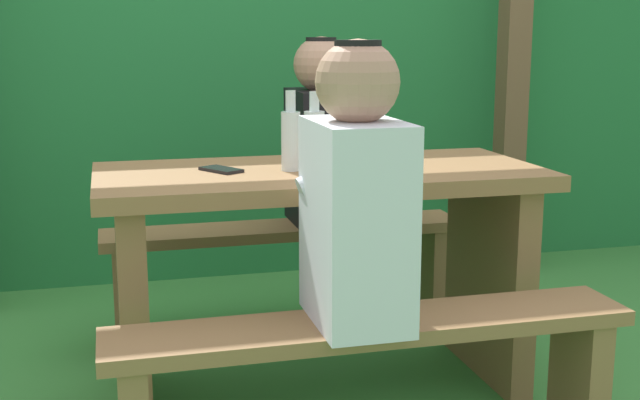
# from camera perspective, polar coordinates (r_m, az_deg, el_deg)

# --- Properties ---
(ground_plane) EXTENTS (12.00, 12.00, 0.00)m
(ground_plane) POSITION_cam_1_polar(r_m,az_deg,el_deg) (2.84, 0.00, -12.92)
(ground_plane) COLOR #3C883A
(hedge_backdrop) EXTENTS (6.40, 0.86, 2.11)m
(hedge_backdrop) POSITION_cam_1_polar(r_m,az_deg,el_deg) (4.37, -6.10, 9.88)
(hedge_backdrop) COLOR #237337
(hedge_backdrop) RESTS_ON ground_plane
(pergola_post_right) EXTENTS (0.12, 0.12, 2.20)m
(pergola_post_right) POSITION_cam_1_polar(r_m,az_deg,el_deg) (4.11, 13.26, 10.19)
(pergola_post_right) COLOR brown
(pergola_post_right) RESTS_ON ground_plane
(picnic_table) EXTENTS (1.40, 0.64, 0.75)m
(picnic_table) POSITION_cam_1_polar(r_m,az_deg,el_deg) (2.67, 0.00, -2.93)
(picnic_table) COLOR olive
(picnic_table) RESTS_ON ground_plane
(bench_near) EXTENTS (1.40, 0.24, 0.44)m
(bench_near) POSITION_cam_1_polar(r_m,az_deg,el_deg) (2.22, 3.66, -11.22)
(bench_near) COLOR olive
(bench_near) RESTS_ON ground_plane
(bench_far) EXTENTS (1.40, 0.24, 0.44)m
(bench_far) POSITION_cam_1_polar(r_m,az_deg,el_deg) (3.24, -2.47, -3.87)
(bench_far) COLOR olive
(bench_far) RESTS_ON ground_plane
(person_white_shirt) EXTENTS (0.25, 0.35, 0.72)m
(person_white_shirt) POSITION_cam_1_polar(r_m,az_deg,el_deg) (2.08, 2.52, 0.33)
(person_white_shirt) COLOR silver
(person_white_shirt) RESTS_ON bench_near
(person_black_coat) EXTENTS (0.25, 0.35, 0.72)m
(person_black_coat) POSITION_cam_1_polar(r_m,az_deg,el_deg) (3.18, 0.09, 4.23)
(person_black_coat) COLOR black
(person_black_coat) RESTS_ON bench_far
(drinking_glass) EXTENTS (0.07, 0.07, 0.08)m
(drinking_glass) POSITION_cam_1_polar(r_m,az_deg,el_deg) (2.73, -0.96, 3.38)
(drinking_glass) COLOR silver
(drinking_glass) RESTS_ON picnic_table
(bottle_left) EXTENTS (0.06, 0.06, 0.24)m
(bottle_left) POSITION_cam_1_polar(r_m,az_deg,el_deg) (2.62, -0.39, 4.39)
(bottle_left) COLOR silver
(bottle_left) RESTS_ON picnic_table
(bottle_right) EXTENTS (0.06, 0.06, 0.25)m
(bottle_right) POSITION_cam_1_polar(r_m,az_deg,el_deg) (2.57, -2.03, 4.33)
(bottle_right) COLOR silver
(bottle_right) RESTS_ON picnic_table
(bottle_center) EXTENTS (0.06, 0.06, 0.24)m
(bottle_center) POSITION_cam_1_polar(r_m,az_deg,el_deg) (2.71, 2.53, 4.62)
(bottle_center) COLOR silver
(bottle_center) RESTS_ON picnic_table
(cell_phone) EXTENTS (0.13, 0.16, 0.01)m
(cell_phone) POSITION_cam_1_polar(r_m,az_deg,el_deg) (2.58, -6.85, 2.10)
(cell_phone) COLOR black
(cell_phone) RESTS_ON picnic_table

